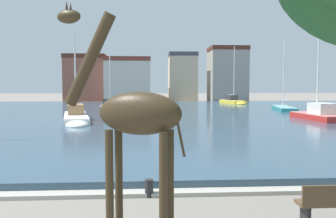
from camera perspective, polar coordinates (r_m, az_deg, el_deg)
name	(u,v)px	position (r m, az deg, el deg)	size (l,w,h in m)	color
harbor_water	(164,114)	(36.91, -0.64, -0.76)	(77.66, 53.72, 0.34)	#334C60
quay_edge_coping	(212,192)	(10.29, 7.32, -13.58)	(77.66, 0.50, 0.12)	#ADA89E
giraffe_statue	(133,118)	(6.88, -5.92, -1.47)	(2.71, 1.43, 4.90)	#382B19
sailboat_yellow	(234,102)	(56.07, 10.93, 1.17)	(3.26, 7.10, 9.49)	gold
sailboat_white	(76,118)	(28.38, -15.12, -1.52)	(3.74, 9.52, 7.22)	white
sailboat_red	(317,116)	(31.51, 23.59, -1.12)	(2.81, 6.62, 7.19)	red
sailboat_grey	(110,106)	(46.30, -9.64, 0.52)	(2.63, 6.94, 7.17)	#939399
sailboat_teal	(283,109)	(43.46, 18.63, 0.03)	(3.47, 8.57, 8.68)	teal
mooring_bollard	(149,188)	(9.92, -3.18, -13.08)	(0.24, 0.24, 0.50)	#232326
townhouse_corner_house	(86,78)	(68.68, -13.60, 4.99)	(7.91, 5.46, 9.24)	#8E5142
townhouse_wide_warehouse	(128,80)	(66.58, -6.70, 4.83)	(8.70, 7.45, 8.58)	beige
townhouse_end_terrace	(183,77)	(69.12, 2.46, 5.33)	(5.69, 5.13, 9.83)	#C6B293
townhouse_narrow_midrow	(227,74)	(68.81, 9.89, 5.70)	(7.22, 6.36, 10.83)	gray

